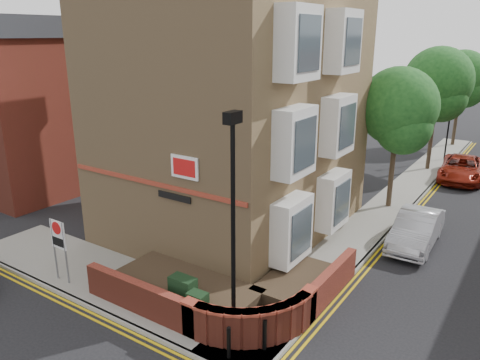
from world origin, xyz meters
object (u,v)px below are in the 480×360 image
lamppost (233,230)px  zone_sign (58,240)px  utility_cabinet_large (183,295)px  silver_car_near (416,229)px

lamppost → zone_sign: (-6.60, -0.70, -1.70)m
utility_cabinet_large → silver_car_near: silver_car_near is taller
utility_cabinet_large → zone_sign: size_ratio=0.55×
lamppost → zone_sign: bearing=-173.9°
lamppost → utility_cabinet_large: lamppost is taller
zone_sign → silver_car_near: 13.50m
lamppost → utility_cabinet_large: (-1.90, 0.10, -2.62)m
silver_car_near → utility_cabinet_large: bearing=-118.3°
utility_cabinet_large → zone_sign: zone_sign is taller
lamppost → utility_cabinet_large: size_ratio=5.25×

